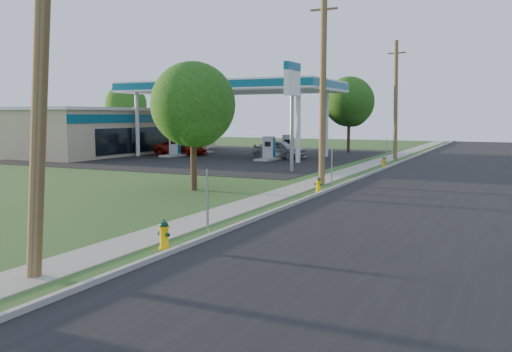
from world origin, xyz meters
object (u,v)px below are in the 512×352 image
(fuel_pump_nw, at_px, (175,148))
(tree_back, at_px, (126,106))
(fuel_pump_se, at_px, (288,148))
(car_silver, at_px, (280,149))
(utility_pole_mid, at_px, (323,88))
(tree_lot, at_px, (350,104))
(utility_pole_near, at_px, (41,55))
(fuel_pump_ne, at_px, (269,151))
(fuel_pump_sw, at_px, (199,146))
(price_pylon, at_px, (292,85))
(tree_verge, at_px, (194,108))
(car_red, at_px, (182,148))
(hydrant_far, at_px, (384,162))
(utility_pole_far, at_px, (396,100))
(hydrant_mid, at_px, (318,184))
(hydrant_near, at_px, (164,235))

(fuel_pump_nw, height_order, tree_back, tree_back)
(fuel_pump_se, height_order, car_silver, fuel_pump_se)
(utility_pole_mid, bearing_deg, tree_lot, 102.95)
(utility_pole_near, bearing_deg, fuel_pump_ne, 106.02)
(utility_pole_mid, distance_m, fuel_pump_sw, 25.05)
(utility_pole_near, xyz_separation_m, price_pylon, (-3.90, 23.50, 0.63))
(car_silver, bearing_deg, fuel_pump_nw, 112.48)
(fuel_pump_ne, height_order, fuel_pump_se, same)
(tree_lot, bearing_deg, price_pylon, -84.79)
(fuel_pump_sw, xyz_separation_m, tree_back, (-14.31, 7.19, 3.95))
(fuel_pump_ne, relative_size, tree_back, 0.44)
(utility_pole_near, bearing_deg, tree_verge, 109.60)
(fuel_pump_ne, height_order, tree_back, tree_back)
(car_silver, bearing_deg, car_red, 102.81)
(hydrant_far, height_order, car_red, car_red)
(fuel_pump_ne, bearing_deg, fuel_pump_nw, 180.00)
(utility_pole_far, xyz_separation_m, price_pylon, (-3.90, -12.50, 0.63))
(tree_back, distance_m, hydrant_mid, 42.58)
(utility_pole_near, relative_size, utility_pole_mid, 0.97)
(hydrant_near, bearing_deg, hydrant_mid, 89.48)
(tree_back, distance_m, car_silver, 25.38)
(utility_pole_near, bearing_deg, price_pylon, 99.42)
(hydrant_far, xyz_separation_m, car_red, (-18.88, 3.14, 0.34))
(fuel_pump_sw, relative_size, hydrant_near, 4.03)
(utility_pole_mid, height_order, tree_back, utility_pole_mid)
(fuel_pump_nw, bearing_deg, tree_lot, 43.10)
(utility_pole_near, height_order, fuel_pump_se, utility_pole_near)
(utility_pole_far, height_order, tree_verge, utility_pole_far)
(tree_back, height_order, hydrant_mid, tree_back)
(fuel_pump_sw, bearing_deg, tree_lot, 31.37)
(fuel_pump_sw, distance_m, hydrant_far, 19.37)
(fuel_pump_ne, bearing_deg, car_red, 170.62)
(utility_pole_mid, distance_m, hydrant_far, 12.32)
(tree_verge, xyz_separation_m, tree_back, (-27.43, 28.77, 0.75))
(utility_pole_mid, relative_size, tree_back, 1.35)
(tree_lot, height_order, hydrant_far, tree_lot)
(utility_pole_far, bearing_deg, car_red, -169.26)
(utility_pole_mid, bearing_deg, tree_back, 143.10)
(fuel_pump_se, bearing_deg, fuel_pump_sw, 180.00)
(utility_pole_mid, height_order, car_red, utility_pole_mid)
(fuel_pump_se, distance_m, price_pylon, 13.40)
(tree_lot, bearing_deg, car_silver, -108.89)
(fuel_pump_sw, relative_size, fuel_pump_se, 1.00)
(hydrant_far, bearing_deg, tree_verge, -108.74)
(fuel_pump_nw, distance_m, price_pylon, 16.57)
(car_silver, bearing_deg, utility_pole_mid, -139.84)
(tree_lot, bearing_deg, car_red, -141.74)
(tree_lot, height_order, hydrant_mid, tree_lot)
(tree_back, xyz_separation_m, hydrant_far, (32.86, -12.79, -4.32))
(utility_pole_mid, xyz_separation_m, tree_back, (-32.21, 24.19, -0.29))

